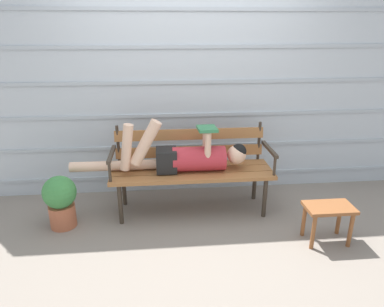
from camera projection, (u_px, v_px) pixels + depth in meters
name	position (u px, v px, depth m)	size (l,w,h in m)	color
ground_plane	(193.00, 217.00, 3.51)	(12.00, 12.00, 0.00)	gray
house_siding	(187.00, 82.00, 3.70)	(5.22, 0.08, 2.51)	#B2BCC6
park_bench	(191.00, 164.00, 3.53)	(1.61, 0.51, 0.87)	#9E6638
reclining_person	(183.00, 156.00, 3.42)	(1.75, 0.26, 0.56)	#B72D38
footstool	(328.00, 214.00, 3.03)	(0.42, 0.25, 0.35)	brown
potted_plant	(60.00, 200.00, 3.26)	(0.31, 0.31, 0.52)	#AD5B3D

